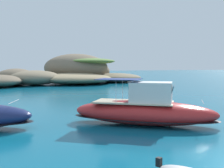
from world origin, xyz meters
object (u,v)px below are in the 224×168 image
(islet_large, at_px, (82,71))
(motorboat_red, at_px, (145,110))
(islet_small, at_px, (19,78))
(channel_buoy, at_px, (157,106))

(islet_large, height_order, motorboat_red, islet_large)
(islet_small, relative_size, motorboat_red, 2.08)
(islet_large, relative_size, motorboat_red, 3.23)
(motorboat_red, relative_size, channel_buoy, 6.91)
(islet_small, bearing_deg, motorboat_red, -83.07)
(islet_large, xyz_separation_m, channel_buoy, (-5.70, -44.11, -2.54))
(islet_small, xyz_separation_m, channel_buoy, (10.08, -38.78, -1.21))
(islet_large, bearing_deg, motorboat_red, -101.80)
(islet_large, distance_m, islet_small, 16.72)
(islet_small, bearing_deg, islet_large, 18.66)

